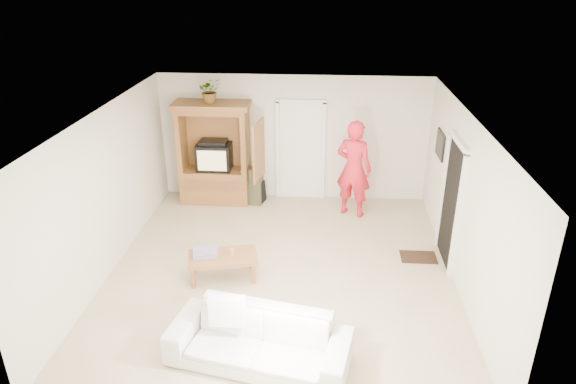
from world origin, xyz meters
name	(u,v)px	position (x,y,z in m)	size (l,w,h in m)	color
floor	(281,271)	(0.00, 0.00, 0.00)	(6.00, 6.00, 0.00)	tan
ceiling	(280,116)	(0.00, 0.00, 2.60)	(6.00, 6.00, 0.00)	white
wall_back	(293,138)	(0.00, 3.00, 1.30)	(5.50, 5.50, 0.00)	silver
wall_front	(254,325)	(0.00, -3.00, 1.30)	(5.50, 5.50, 0.00)	silver
wall_left	(106,193)	(-2.75, 0.00, 1.30)	(6.00, 6.00, 0.00)	silver
wall_right	(464,205)	(2.75, 0.00, 1.30)	(6.00, 6.00, 0.00)	silver
armoire	(216,160)	(-1.58, 2.66, 0.91)	(1.82, 1.14, 2.10)	#94572D
door_back	(300,152)	(0.15, 2.97, 1.02)	(0.85, 0.05, 2.04)	white
doorway_right	(451,204)	(2.73, 0.60, 1.02)	(0.05, 0.90, 2.04)	black
framed_picture	(440,145)	(2.73, 1.90, 1.60)	(0.03, 0.60, 0.48)	black
doormat	(418,257)	(2.30, 0.60, 0.01)	(0.60, 0.40, 0.02)	#382316
plant	(210,91)	(-1.60, 2.63, 2.34)	(0.43, 0.38, 0.48)	#4C7238
man	(354,169)	(1.22, 2.21, 0.97)	(0.70, 0.46, 1.93)	red
sofa	(259,340)	(-0.09, -2.08, 0.33)	(2.24, 0.88, 0.65)	silver
coffee_table	(223,259)	(-0.90, -0.25, 0.35)	(1.17, 0.81, 0.40)	#A56939
towel	(205,253)	(-1.17, -0.25, 0.44)	(0.38, 0.28, 0.08)	#C34178
candle	(232,252)	(-0.75, -0.20, 0.45)	(0.08, 0.08, 0.10)	tan
backpack_black	(255,191)	(-0.77, 2.64, 0.23)	(0.38, 0.22, 0.46)	black
backpack_olive	(253,186)	(-0.82, 2.58, 0.38)	(0.41, 0.30, 0.77)	#47442B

